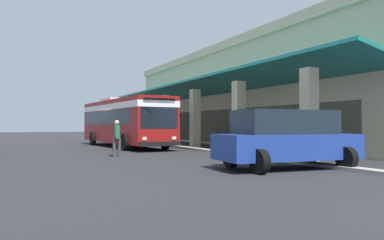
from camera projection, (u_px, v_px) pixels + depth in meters
The scene contains 7 objects.
ground at pixel (223, 144), 28.89m from camera, with size 120.00×120.00×0.00m, color #262628.
curb_strip at pixel (165, 145), 26.61m from camera, with size 37.56×0.50×0.12m, color #9E998E.
plaza_building at pixel (275, 97), 30.88m from camera, with size 31.60×14.84×7.52m.
transit_bus at pixel (124, 119), 25.46m from camera, with size 11.36×3.37×3.34m.
parked_suv_blue at pixel (286, 139), 12.75m from camera, with size 3.03×4.97×1.97m.
pedestrian at pixel (117, 136), 17.57m from camera, with size 0.65×0.42×1.70m.
potted_palm at pixel (251, 140), 20.07m from camera, with size 1.84×1.74×2.40m.
Camera 1 is at (24.92, -6.85, 1.47)m, focal length 35.34 mm.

